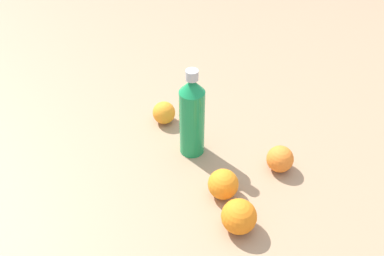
# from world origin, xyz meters

# --- Properties ---
(ground_plane) EXTENTS (2.40, 2.40, 0.00)m
(ground_plane) POSITION_xyz_m (0.00, 0.00, 0.00)
(ground_plane) COLOR #9E7F60
(water_bottle) EXTENTS (0.07, 0.07, 0.26)m
(water_bottle) POSITION_xyz_m (-0.03, 0.02, 0.12)
(water_bottle) COLOR #198C4C
(water_bottle) RESTS_ON ground_plane
(orange_0) EXTENTS (0.08, 0.08, 0.08)m
(orange_0) POSITION_xyz_m (0.12, 0.10, 0.04)
(orange_0) COLOR orange
(orange_0) RESTS_ON ground_plane
(orange_1) EXTENTS (0.08, 0.08, 0.08)m
(orange_1) POSITION_xyz_m (0.22, 0.13, 0.04)
(orange_1) COLOR orange
(orange_1) RESTS_ON ground_plane
(orange_2) EXTENTS (0.07, 0.07, 0.07)m
(orange_2) POSITION_xyz_m (-0.15, -0.07, 0.03)
(orange_2) COLOR orange
(orange_2) RESTS_ON ground_plane
(orange_3) EXTENTS (0.07, 0.07, 0.07)m
(orange_3) POSITION_xyz_m (0.03, 0.25, 0.04)
(orange_3) COLOR orange
(orange_3) RESTS_ON ground_plane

